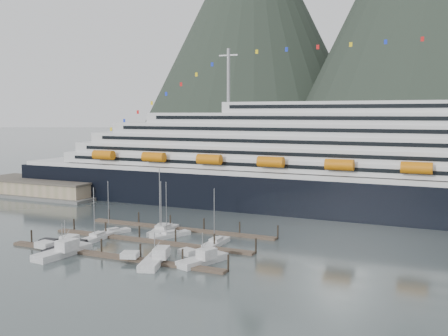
{
  "coord_description": "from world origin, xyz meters",
  "views": [
    {
      "loc": [
        55.31,
        -88.86,
        27.24
      ],
      "look_at": [
        3.85,
        22.0,
        14.37
      ],
      "focal_mm": 42.0,
      "sensor_mm": 36.0,
      "label": 1
    }
  ],
  "objects_px": {
    "sailboat_c": "(161,230)",
    "trawler_d": "(202,259)",
    "sailboat_a": "(97,238)",
    "trawler_c": "(154,259)",
    "cruise_ship": "(363,169)",
    "sailboat_b": "(112,232)",
    "sailboat_d": "(170,235)",
    "warehouse": "(43,188)",
    "trawler_a": "(62,251)",
    "sailboat_h": "(216,243)",
    "sailboat_f": "(163,231)",
    "trawler_b": "(65,247)"
  },
  "relations": [
    {
      "from": "sailboat_a",
      "to": "sailboat_h",
      "type": "xyz_separation_m",
      "value": [
        25.32,
        6.54,
        0.0
      ]
    },
    {
      "from": "trawler_d",
      "to": "trawler_c",
      "type": "bearing_deg",
      "value": 132.46
    },
    {
      "from": "sailboat_h",
      "to": "trawler_b",
      "type": "relative_size",
      "value": 1.17
    },
    {
      "from": "sailboat_h",
      "to": "trawler_b",
      "type": "distance_m",
      "value": 30.28
    },
    {
      "from": "sailboat_b",
      "to": "trawler_d",
      "type": "distance_m",
      "value": 31.43
    },
    {
      "from": "sailboat_d",
      "to": "sailboat_f",
      "type": "bearing_deg",
      "value": 73.01
    },
    {
      "from": "sailboat_h",
      "to": "sailboat_f",
      "type": "bearing_deg",
      "value": 70.59
    },
    {
      "from": "sailboat_d",
      "to": "trawler_c",
      "type": "height_order",
      "value": "sailboat_d"
    },
    {
      "from": "sailboat_f",
      "to": "trawler_d",
      "type": "relative_size",
      "value": 1.14
    },
    {
      "from": "cruise_ship",
      "to": "sailboat_c",
      "type": "relative_size",
      "value": 13.73
    },
    {
      "from": "sailboat_a",
      "to": "trawler_c",
      "type": "height_order",
      "value": "sailboat_a"
    },
    {
      "from": "cruise_ship",
      "to": "trawler_a",
      "type": "xyz_separation_m",
      "value": [
        -44.26,
        -67.86,
        -11.16
      ]
    },
    {
      "from": "cruise_ship",
      "to": "sailboat_a",
      "type": "xyz_separation_m",
      "value": [
        -46.18,
        -54.85,
        -11.63
      ]
    },
    {
      "from": "sailboat_b",
      "to": "sailboat_f",
      "type": "distance_m",
      "value": 11.48
    },
    {
      "from": "trawler_a",
      "to": "sailboat_d",
      "type": "bearing_deg",
      "value": -22.41
    },
    {
      "from": "sailboat_b",
      "to": "trawler_a",
      "type": "relative_size",
      "value": 0.98
    },
    {
      "from": "sailboat_c",
      "to": "trawler_a",
      "type": "distance_m",
      "value": 26.15
    },
    {
      "from": "trawler_b",
      "to": "trawler_c",
      "type": "bearing_deg",
      "value": -94.78
    },
    {
      "from": "sailboat_f",
      "to": "trawler_d",
      "type": "height_order",
      "value": "sailboat_f"
    },
    {
      "from": "cruise_ship",
      "to": "sailboat_a",
      "type": "relative_size",
      "value": 17.58
    },
    {
      "from": "sailboat_a",
      "to": "sailboat_f",
      "type": "relative_size",
      "value": 0.95
    },
    {
      "from": "cruise_ship",
      "to": "sailboat_b",
      "type": "xyz_separation_m",
      "value": [
        -46.46,
        -49.21,
        -11.64
      ]
    },
    {
      "from": "sailboat_h",
      "to": "trawler_d",
      "type": "xyz_separation_m",
      "value": [
        3.43,
        -12.95,
        0.41
      ]
    },
    {
      "from": "sailboat_b",
      "to": "trawler_d",
      "type": "bearing_deg",
      "value": -89.89
    },
    {
      "from": "sailboat_c",
      "to": "sailboat_b",
      "type": "bearing_deg",
      "value": 109.55
    },
    {
      "from": "warehouse",
      "to": "trawler_c",
      "type": "relative_size",
      "value": 3.64
    },
    {
      "from": "cruise_ship",
      "to": "trawler_d",
      "type": "xyz_separation_m",
      "value": [
        -17.43,
        -61.26,
        -11.21
      ]
    },
    {
      "from": "sailboat_c",
      "to": "trawler_b",
      "type": "xyz_separation_m",
      "value": [
        -8.44,
        -22.47,
        0.43
      ]
    },
    {
      "from": "sailboat_d",
      "to": "trawler_d",
      "type": "distance_m",
      "value": 21.74
    },
    {
      "from": "sailboat_c",
      "to": "trawler_a",
      "type": "xyz_separation_m",
      "value": [
        -6.6,
        -25.3,
        0.44
      ]
    },
    {
      "from": "sailboat_h",
      "to": "trawler_a",
      "type": "xyz_separation_m",
      "value": [
        -23.4,
        -19.55,
        0.47
      ]
    },
    {
      "from": "sailboat_f",
      "to": "sailboat_h",
      "type": "distance_m",
      "value": 16.66
    },
    {
      "from": "sailboat_a",
      "to": "sailboat_f",
      "type": "distance_m",
      "value": 15.04
    },
    {
      "from": "warehouse",
      "to": "trawler_a",
      "type": "bearing_deg",
      "value": -43.55
    },
    {
      "from": "cruise_ship",
      "to": "sailboat_c",
      "type": "bearing_deg",
      "value": -131.5
    },
    {
      "from": "sailboat_c",
      "to": "trawler_d",
      "type": "height_order",
      "value": "sailboat_c"
    },
    {
      "from": "sailboat_c",
      "to": "trawler_b",
      "type": "bearing_deg",
      "value": 141.9
    },
    {
      "from": "sailboat_h",
      "to": "trawler_b",
      "type": "height_order",
      "value": "sailboat_h"
    },
    {
      "from": "sailboat_f",
      "to": "trawler_b",
      "type": "height_order",
      "value": "sailboat_f"
    },
    {
      "from": "warehouse",
      "to": "trawler_a",
      "type": "height_order",
      "value": "trawler_a"
    },
    {
      "from": "sailboat_a",
      "to": "trawler_b",
      "type": "height_order",
      "value": "sailboat_a"
    },
    {
      "from": "sailboat_b",
      "to": "trawler_a",
      "type": "distance_m",
      "value": 18.79
    },
    {
      "from": "cruise_ship",
      "to": "sailboat_d",
      "type": "distance_m",
      "value": 58.01
    },
    {
      "from": "sailboat_b",
      "to": "sailboat_d",
      "type": "bearing_deg",
      "value": -54.64
    },
    {
      "from": "warehouse",
      "to": "sailboat_h",
      "type": "bearing_deg",
      "value": -23.55
    },
    {
      "from": "cruise_ship",
      "to": "trawler_d",
      "type": "distance_m",
      "value": 64.67
    },
    {
      "from": "cruise_ship",
      "to": "sailboat_a",
      "type": "distance_m",
      "value": 72.64
    },
    {
      "from": "cruise_ship",
      "to": "trawler_a",
      "type": "bearing_deg",
      "value": -123.12
    },
    {
      "from": "trawler_d",
      "to": "sailboat_c",
      "type": "bearing_deg",
      "value": 65.63
    },
    {
      "from": "warehouse",
      "to": "sailboat_d",
      "type": "height_order",
      "value": "sailboat_d"
    }
  ]
}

